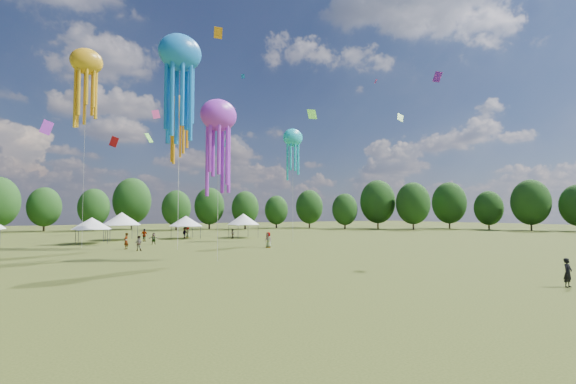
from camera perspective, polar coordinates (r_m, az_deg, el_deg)
ground at (r=22.50m, az=23.49°, el=-13.82°), size 300.00×300.00×0.00m
observer_main at (r=29.39m, az=34.40°, el=-9.25°), size 0.63×0.43×1.69m
spectator_near at (r=50.06m, az=-20.10°, el=-6.73°), size 1.04×0.95×1.71m
spectators_far at (r=64.52m, az=-13.87°, el=-5.87°), size 19.94×26.60×1.93m
festival_tents at (r=68.26m, az=-19.62°, el=-3.76°), size 41.59×11.21×4.39m
show_kites at (r=53.10m, az=-14.82°, el=12.63°), size 31.21×24.36×25.71m
small_kites at (r=61.15m, az=-15.79°, el=20.32°), size 72.99×49.78×41.27m
treeline at (r=76.31m, az=-21.71°, el=-1.04°), size 201.57×95.24×13.43m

